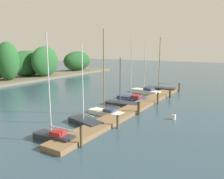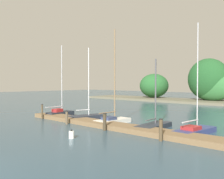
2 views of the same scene
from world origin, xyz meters
TOP-DOWN VIEW (x-y plane):
  - dock_pier at (0.00, 12.19)m, footprint 24.54×1.80m
  - sailboat_0 at (-10.81, 13.40)m, footprint 1.27×3.53m
  - sailboat_1 at (-7.03, 13.74)m, footprint 1.95×3.50m
  - sailboat_2 at (-3.82, 13.76)m, footprint 1.35×3.61m
  - sailboat_3 at (0.02, 14.25)m, footprint 1.78×4.06m
  - sailboat_4 at (3.15, 14.45)m, footprint 1.51×4.09m
  - mooring_piling_0 at (-10.60, 11.11)m, footprint 0.19×0.19m
  - mooring_piling_1 at (-6.42, 10.88)m, footprint 0.24×0.24m
  - mooring_piling_2 at (-2.18, 11.08)m, footprint 0.29×0.29m
  - mooring_piling_3 at (2.61, 10.98)m, footprint 0.25×0.25m
  - channel_buoy_0 at (-1.80, 7.80)m, footprint 0.33×0.33m

SIDE VIEW (x-z plane):
  - dock_pier at x=0.00m, z-range 0.00..0.35m
  - channel_buoy_0 at x=-1.80m, z-range -0.05..0.52m
  - sailboat_3 at x=0.02m, z-range -2.36..2.89m
  - sailboat_1 at x=-7.03m, z-range -3.05..3.62m
  - sailboat_4 at x=3.15m, z-range -3.46..4.03m
  - sailboat_0 at x=-10.81m, z-range -3.23..3.99m
  - sailboat_2 at x=-3.82m, z-range -3.57..4.36m
  - mooring_piling_1 at x=-6.42m, z-range 0.01..1.08m
  - mooring_piling_2 at x=-2.18m, z-range 0.01..1.26m
  - mooring_piling_3 at x=2.61m, z-range 0.01..1.33m
  - mooring_piling_0 at x=-10.60m, z-range 0.01..1.41m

